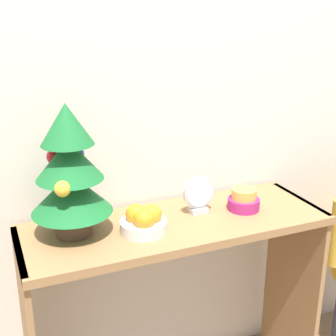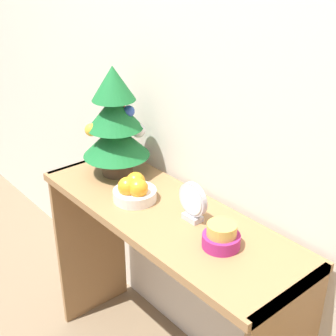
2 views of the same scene
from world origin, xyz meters
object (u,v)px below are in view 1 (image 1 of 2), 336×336
object	(u,v)px
fruit_bowl	(144,221)
desk_clock	(199,195)
mini_tree	(70,171)
singing_bowl	(244,200)

from	to	relation	value
fruit_bowl	desk_clock	world-z (taller)	desk_clock
mini_tree	desk_clock	distance (m)	0.48
mini_tree	fruit_bowl	world-z (taller)	mini_tree
mini_tree	fruit_bowl	bearing A→B (deg)	-19.52
desk_clock	fruit_bowl	bearing A→B (deg)	-164.31
mini_tree	singing_bowl	distance (m)	0.65
singing_bowl	mini_tree	bearing A→B (deg)	175.73
mini_tree	fruit_bowl	distance (m)	0.29
singing_bowl	desk_clock	size ratio (longest dim) A/B	0.85
fruit_bowl	desk_clock	bearing A→B (deg)	15.69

